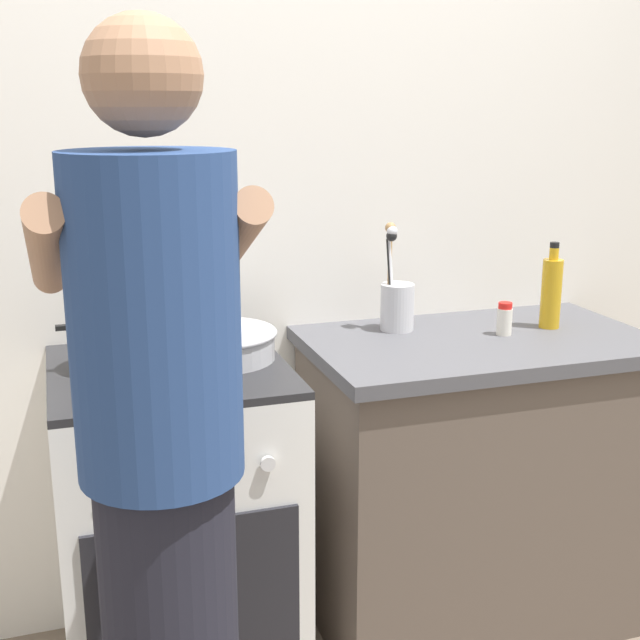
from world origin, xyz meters
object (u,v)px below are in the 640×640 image
object	(u,v)px
utensil_crock	(396,301)
spice_bottle	(505,319)
oil_bottle	(551,292)
mixing_bowl	(220,343)
pot	(110,345)
stove_range	(176,526)
person	(164,491)

from	to	relation	value
utensil_crock	spice_bottle	size ratio (longest dim) A/B	3.33
spice_bottle	oil_bottle	xyz separation A→B (m)	(0.17, 0.03, 0.06)
oil_bottle	mixing_bowl	bearing A→B (deg)	-179.33
pot	mixing_bowl	world-z (taller)	pot
mixing_bowl	spice_bottle	bearing A→B (deg)	-1.40
stove_range	spice_bottle	xyz separation A→B (m)	(0.98, 0.01, 0.50)
pot	spice_bottle	size ratio (longest dim) A/B	2.67
stove_range	utensil_crock	size ratio (longest dim) A/B	2.79
oil_bottle	pot	bearing A→B (deg)	-179.71
oil_bottle	spice_bottle	bearing A→B (deg)	-169.46
utensil_crock	mixing_bowl	bearing A→B (deg)	-167.11
mixing_bowl	spice_bottle	xyz separation A→B (m)	(0.84, -0.02, 0.00)
pot	stove_range	bearing A→B (deg)	-13.97
mixing_bowl	utensil_crock	size ratio (longest dim) A/B	0.94
stove_range	utensil_crock	xyz separation A→B (m)	(0.70, 0.16, 0.54)
stove_range	mixing_bowl	world-z (taller)	mixing_bowl
person	utensil_crock	bearing A→B (deg)	44.39
stove_range	spice_bottle	world-z (taller)	spice_bottle
stove_range	pot	bearing A→B (deg)	166.03
stove_range	mixing_bowl	bearing A→B (deg)	11.92
pot	oil_bottle	bearing A→B (deg)	0.29
spice_bottle	oil_bottle	size ratio (longest dim) A/B	0.37
stove_range	spice_bottle	distance (m)	1.10
stove_range	pot	xyz separation A→B (m)	(-0.14, 0.03, 0.51)
stove_range	utensil_crock	bearing A→B (deg)	12.70
spice_bottle	person	distance (m)	1.25
spice_bottle	pot	bearing A→B (deg)	178.68
oil_bottle	person	size ratio (longest dim) A/B	0.15
mixing_bowl	person	world-z (taller)	person
utensil_crock	person	xyz separation A→B (m)	(-0.80, -0.78, -0.13)
mixing_bowl	utensil_crock	world-z (taller)	utensil_crock
mixing_bowl	utensil_crock	bearing A→B (deg)	12.89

